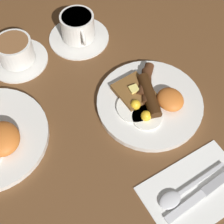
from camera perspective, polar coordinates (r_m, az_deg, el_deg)
ground_plane at (r=0.73m, az=6.84°, el=1.33°), size 3.00×3.00×0.00m
breakfast_plate_near at (r=0.72m, az=6.84°, el=2.09°), size 0.24×0.24×0.04m
teacup_near at (r=0.84m, az=-6.21°, el=14.76°), size 0.16×0.16×0.07m
teacup_far at (r=0.82m, az=-17.20°, el=10.36°), size 0.15×0.15×0.07m
napkin at (r=0.65m, az=15.15°, el=-13.67°), size 0.15×0.22×0.01m
knife at (r=0.65m, az=16.50°, el=-13.87°), size 0.04×0.17×0.01m
spoon at (r=0.63m, az=11.85°, el=-14.65°), size 0.04×0.16×0.01m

